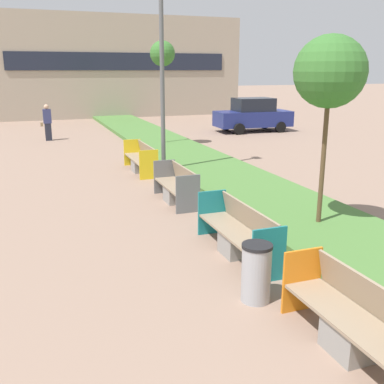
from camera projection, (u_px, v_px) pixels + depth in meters
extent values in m
cube|color=#4C7A38|center=(238.00, 183.00, 13.53)|extent=(2.80, 120.00, 0.18)
cube|color=tan|center=(112.00, 67.00, 34.97)|extent=(18.30, 7.35, 7.13)
cube|color=#1E2333|center=(121.00, 61.00, 31.50)|extent=(15.37, 0.08, 1.20)
cube|color=gray|center=(351.00, 338.00, 5.51)|extent=(0.52, 0.60, 0.42)
cube|color=gray|center=(353.00, 321.00, 5.45)|extent=(0.58, 2.15, 0.05)
cube|color=gray|center=(373.00, 298.00, 5.47)|extent=(0.14, 2.07, 0.48)
cube|color=orange|center=(302.00, 280.00, 6.43)|extent=(0.62, 0.04, 0.94)
cube|color=gray|center=(236.00, 244.00, 8.46)|extent=(0.52, 0.60, 0.42)
cube|color=gray|center=(237.00, 233.00, 8.40)|extent=(0.58, 2.38, 0.05)
cube|color=gray|center=(250.00, 218.00, 8.42)|extent=(0.14, 2.29, 0.48)
cube|color=#197A7F|center=(269.00, 255.00, 7.29)|extent=(0.62, 0.04, 0.94)
cube|color=#197A7F|center=(212.00, 212.00, 9.48)|extent=(0.62, 0.04, 0.94)
cube|color=gray|center=(175.00, 194.00, 11.82)|extent=(0.52, 0.60, 0.42)
cube|color=gray|center=(175.00, 186.00, 11.76)|extent=(0.58, 1.94, 0.05)
cube|color=gray|center=(185.00, 175.00, 11.78)|extent=(0.14, 1.86, 0.48)
cube|color=slate|center=(188.00, 194.00, 10.85)|extent=(0.62, 0.04, 0.94)
cube|color=slate|center=(165.00, 177.00, 12.64)|extent=(0.62, 0.04, 0.94)
cube|color=gray|center=(140.00, 166.00, 15.34)|extent=(0.52, 0.60, 0.42)
cube|color=gray|center=(140.00, 159.00, 15.28)|extent=(0.58, 2.32, 0.05)
cube|color=gray|center=(148.00, 151.00, 15.30)|extent=(0.14, 2.23, 0.48)
cube|color=yellow|center=(149.00, 165.00, 14.21)|extent=(0.62, 0.04, 0.94)
cube|color=yellow|center=(132.00, 152.00, 16.34)|extent=(0.62, 0.04, 0.94)
cylinder|color=#9EA0A5|center=(256.00, 274.00, 6.71)|extent=(0.44, 0.44, 0.86)
cylinder|color=black|center=(257.00, 246.00, 6.59)|extent=(0.46, 0.46, 0.05)
cylinder|color=#56595B|center=(162.00, 43.00, 13.94)|extent=(0.14, 0.14, 8.37)
cylinder|color=brown|center=(323.00, 163.00, 9.46)|extent=(0.10, 0.10, 2.94)
sphere|color=#38702D|center=(330.00, 72.00, 8.96)|extent=(1.46, 1.46, 1.46)
cylinder|color=brown|center=(163.00, 104.00, 20.03)|extent=(0.10, 0.10, 3.75)
sphere|color=#38702D|center=(162.00, 53.00, 19.45)|extent=(1.09, 1.09, 1.09)
cube|color=#232633|center=(48.00, 132.00, 22.01)|extent=(0.30, 0.22, 0.84)
cube|color=navy|center=(47.00, 116.00, 21.81)|extent=(0.38, 0.24, 0.68)
sphere|color=tan|center=(46.00, 107.00, 21.69)|extent=(0.23, 0.23, 0.23)
cube|color=olive|center=(42.00, 124.00, 21.82)|extent=(0.12, 0.20, 0.18)
cube|color=navy|center=(253.00, 119.00, 25.15)|extent=(4.28, 1.97, 0.84)
cube|color=black|center=(253.00, 104.00, 24.94)|extent=(2.18, 1.65, 0.72)
cylinder|color=black|center=(280.00, 127.00, 24.86)|extent=(0.60, 0.20, 0.60)
cylinder|color=black|center=(265.00, 123.00, 26.49)|extent=(0.60, 0.20, 0.60)
cylinder|color=black|center=(239.00, 129.00, 24.03)|extent=(0.60, 0.20, 0.60)
cylinder|color=black|center=(226.00, 125.00, 25.66)|extent=(0.60, 0.20, 0.60)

